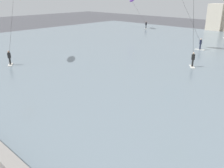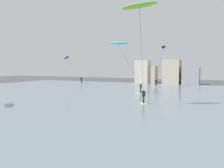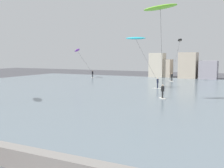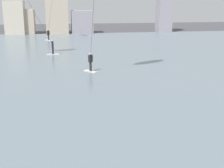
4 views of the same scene
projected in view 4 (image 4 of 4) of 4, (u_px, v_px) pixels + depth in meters
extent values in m
cube|color=slate|center=(95.00, 61.00, 31.58)|extent=(84.00, 52.00, 0.10)
cube|color=beige|center=(15.00, 18.00, 54.70)|extent=(3.31, 3.32, 5.77)
cube|color=#B7A893|center=(21.00, 22.00, 55.62)|extent=(4.67, 3.19, 4.28)
cube|color=#B7A893|center=(57.00, 17.00, 55.52)|extent=(3.83, 3.96, 5.87)
cube|color=gray|center=(82.00, 22.00, 56.41)|extent=(3.77, 3.43, 4.04)
cube|color=gray|center=(164.00, 11.00, 58.61)|extent=(2.53, 2.75, 7.77)
cube|color=silver|center=(91.00, 71.00, 26.95)|extent=(1.18, 1.39, 0.06)
cylinder|color=black|center=(91.00, 66.00, 26.84)|extent=(0.20, 0.20, 0.78)
cube|color=black|center=(90.00, 59.00, 26.66)|extent=(0.40, 0.38, 0.60)
sphere|color=beige|center=(90.00, 54.00, 26.55)|extent=(0.20, 0.20, 0.20)
cylinder|color=#333333|center=(94.00, 6.00, 24.21)|extent=(0.41, 2.81, 8.81)
cube|color=silver|center=(53.00, 54.00, 35.15)|extent=(1.43, 0.53, 0.06)
cylinder|color=#191E33|center=(53.00, 50.00, 35.04)|extent=(0.20, 0.20, 0.78)
cube|color=#191E33|center=(53.00, 44.00, 34.86)|extent=(0.24, 0.35, 0.60)
sphere|color=beige|center=(52.00, 41.00, 34.75)|extent=(0.20, 0.20, 0.20)
cylinder|color=#333333|center=(36.00, 16.00, 32.99)|extent=(3.04, 1.73, 6.42)
cube|color=silver|center=(49.00, 40.00, 46.90)|extent=(1.18, 1.39, 0.06)
cylinder|color=black|center=(48.00, 37.00, 46.79)|extent=(0.20, 0.20, 0.78)
cube|color=black|center=(48.00, 33.00, 46.61)|extent=(0.40, 0.38, 0.60)
sphere|color=beige|center=(48.00, 30.00, 46.50)|extent=(0.20, 0.20, 0.20)
cylinder|color=#333333|center=(51.00, 9.00, 46.30)|extent=(1.22, 1.06, 6.83)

